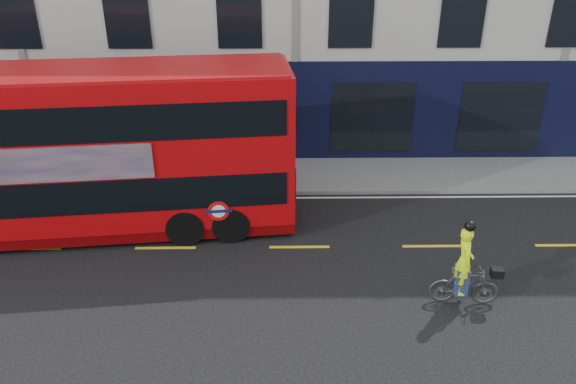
{
  "coord_description": "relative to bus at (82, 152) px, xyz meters",
  "views": [
    {
      "loc": [
        -0.52,
        -12.73,
        9.02
      ],
      "look_at": [
        -0.33,
        1.92,
        1.64
      ],
      "focal_mm": 35.0,
      "sensor_mm": 36.0,
      "label": 1
    }
  ],
  "objects": [
    {
      "name": "bus",
      "position": [
        0.0,
        0.0,
        0.0
      ],
      "size": [
        12.77,
        4.11,
        5.06
      ],
      "rotation": [
        0.0,
        0.0,
        0.1
      ],
      "color": "#B7070B",
      "rests_on": "ground"
    },
    {
      "name": "lane_dashes",
      "position": [
        6.43,
        -1.23,
        -2.59
      ],
      "size": [
        58.0,
        0.12,
        0.01
      ],
      "primitive_type": null,
      "color": "yellow",
      "rests_on": "ground"
    },
    {
      "name": "road_edge_line",
      "position": [
        6.43,
        1.97,
        -2.59
      ],
      "size": [
        58.0,
        0.1,
        0.01
      ],
      "primitive_type": "cube",
      "color": "silver",
      "rests_on": "ground"
    },
    {
      "name": "pavement",
      "position": [
        6.43,
        3.77,
        -2.54
      ],
      "size": [
        60.0,
        3.0,
        0.12
      ],
      "primitive_type": "cube",
      "color": "gray",
      "rests_on": "ground"
    },
    {
      "name": "ground",
      "position": [
        6.43,
        -2.73,
        -2.6
      ],
      "size": [
        120.0,
        120.0,
        0.0
      ],
      "primitive_type": "plane",
      "color": "black",
      "rests_on": "ground"
    },
    {
      "name": "kerb",
      "position": [
        6.43,
        2.27,
        -2.53
      ],
      "size": [
        60.0,
        0.12,
        0.13
      ],
      "primitive_type": "cube",
      "color": "slate",
      "rests_on": "ground"
    },
    {
      "name": "cyclist",
      "position": [
        10.48,
        -3.93,
        -1.78
      ],
      "size": [
        1.78,
        0.7,
        2.4
      ],
      "rotation": [
        0.0,
        0.0,
        -0.09
      ],
      "color": "#404244",
      "rests_on": "ground"
    }
  ]
}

